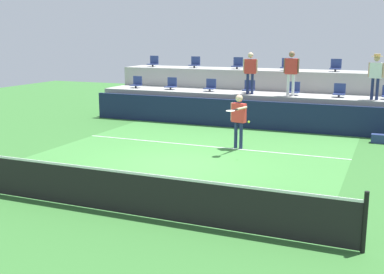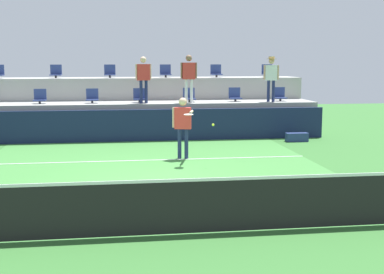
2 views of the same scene
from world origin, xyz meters
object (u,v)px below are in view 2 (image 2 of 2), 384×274
(stadium_chair_lower_center, at_px, (139,97))
(stadium_chair_upper_right, at_px, (216,72))
(stadium_chair_lower_right, at_px, (235,96))
(stadium_chair_upper_far_right, at_px, (267,72))
(tennis_ball, at_px, (213,125))
(stadium_chair_lower_mid_right, at_px, (189,96))
(stadium_chair_lower_mid_left, at_px, (92,97))
(spectator_in_white, at_px, (143,75))
(spectator_leaning_on_rail, at_px, (189,74))
(stadium_chair_upper_mid_left, at_px, (110,72))
(stadium_chair_lower_left, at_px, (40,98))
(stadium_chair_upper_mid_right, at_px, (166,72))
(stadium_chair_upper_left, at_px, (56,72))
(stadium_chair_lower_far_right, at_px, (280,95))
(tennis_player, at_px, (183,121))
(equipment_bag, at_px, (297,137))
(spectator_with_hat, at_px, (271,74))

(stadium_chair_lower_center, relative_size, stadium_chair_upper_right, 1.00)
(stadium_chair_lower_right, relative_size, stadium_chair_upper_far_right, 1.00)
(stadium_chair_lower_right, bearing_deg, tennis_ball, -108.06)
(stadium_chair_lower_mid_right, bearing_deg, stadium_chair_lower_mid_left, 180.00)
(spectator_in_white, relative_size, spectator_leaning_on_rail, 0.96)
(stadium_chair_lower_mid_left, bearing_deg, stadium_chair_upper_far_right, 14.29)
(stadium_chair_upper_mid_left, bearing_deg, spectator_in_white, -60.86)
(stadium_chair_lower_right, bearing_deg, stadium_chair_lower_left, 180.00)
(stadium_chair_lower_mid_right, height_order, stadium_chair_upper_mid_right, stadium_chair_upper_mid_right)
(stadium_chair_upper_left, bearing_deg, stadium_chair_upper_right, 0.00)
(stadium_chair_lower_far_right, height_order, stadium_chair_upper_mid_left, stadium_chair_upper_mid_left)
(stadium_chair_lower_right, height_order, stadium_chair_upper_right, stadium_chair_upper_right)
(tennis_player, height_order, equipment_bag, tennis_player)
(stadium_chair_lower_mid_left, bearing_deg, tennis_player, -60.04)
(stadium_chair_lower_mid_right, distance_m, stadium_chair_upper_mid_left, 3.54)
(stadium_chair_lower_right, relative_size, stadium_chair_upper_mid_right, 1.00)
(stadium_chair_lower_left, xyz_separation_m, equipment_bag, (8.86, -2.10, -1.31))
(equipment_bag, bearing_deg, stadium_chair_lower_center, 158.40)
(tennis_player, height_order, spectator_in_white, spectator_in_white)
(stadium_chair_lower_left, distance_m, equipment_bag, 9.20)
(stadium_chair_upper_mid_right, xyz_separation_m, spectator_in_white, (-0.99, -2.18, -0.06))
(stadium_chair_lower_center, height_order, tennis_player, stadium_chair_lower_center)
(stadium_chair_upper_mid_left, bearing_deg, spectator_leaning_on_rail, -37.37)
(stadium_chair_upper_far_right, relative_size, tennis_player, 0.30)
(stadium_chair_lower_mid_left, distance_m, spectator_leaning_on_rail, 3.61)
(stadium_chair_lower_left, xyz_separation_m, stadium_chair_lower_far_right, (8.89, 0.00, 0.00))
(stadium_chair_lower_center, distance_m, spectator_in_white, 0.89)
(stadium_chair_lower_mid_left, bearing_deg, stadium_chair_upper_mid_right, 32.36)
(stadium_chair_upper_mid_left, relative_size, tennis_player, 0.30)
(stadium_chair_lower_far_right, distance_m, stadium_chair_upper_mid_right, 4.65)
(stadium_chair_lower_far_right, bearing_deg, stadium_chair_lower_mid_right, 180.00)
(tennis_player, bearing_deg, stadium_chair_lower_mid_right, 80.14)
(stadium_chair_lower_left, height_order, tennis_player, stadium_chair_lower_left)
(stadium_chair_upper_right, relative_size, spectator_in_white, 0.31)
(stadium_chair_upper_left, bearing_deg, equipment_bag, -24.73)
(stadium_chair_lower_left, height_order, stadium_chair_upper_right, stadium_chair_upper_right)
(stadium_chair_lower_mid_left, xyz_separation_m, spectator_with_hat, (6.57, -0.38, 0.80))
(stadium_chair_lower_mid_right, xyz_separation_m, stadium_chair_upper_mid_right, (-0.71, 1.80, 0.85))
(tennis_player, bearing_deg, stadium_chair_upper_far_right, 56.42)
(tennis_player, bearing_deg, spectator_with_hat, 48.52)
(stadium_chair_upper_far_right, height_order, tennis_player, stadium_chair_upper_far_right)
(stadium_chair_upper_far_right, bearing_deg, stadium_chair_lower_mid_right, -152.88)
(stadium_chair_upper_right, relative_size, spectator_with_hat, 0.31)
(stadium_chair_lower_mid_left, bearing_deg, stadium_chair_upper_right, 20.13)
(stadium_chair_upper_mid_right, distance_m, tennis_player, 6.65)
(stadium_chair_lower_mid_right, height_order, stadium_chair_upper_right, stadium_chair_upper_right)
(stadium_chair_upper_mid_left, distance_m, tennis_ball, 8.22)
(stadium_chair_upper_mid_left, xyz_separation_m, stadium_chair_upper_far_right, (6.44, 0.00, 0.00))
(stadium_chair_upper_left, distance_m, stadium_chair_upper_mid_right, 4.29)
(stadium_chair_upper_left, height_order, stadium_chair_upper_mid_right, same)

